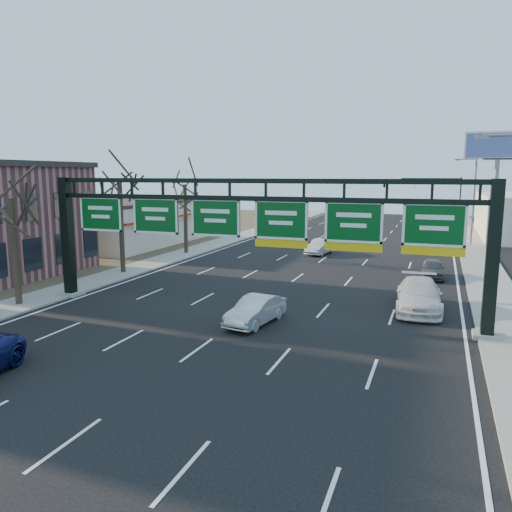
% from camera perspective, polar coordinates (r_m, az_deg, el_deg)
% --- Properties ---
extents(ground, '(160.00, 160.00, 0.00)m').
position_cam_1_polar(ground, '(20.10, -9.39, -12.37)').
color(ground, black).
rests_on(ground, ground).
extents(sidewalk_left, '(3.00, 120.00, 0.12)m').
position_cam_1_polar(sidewalk_left, '(43.06, -11.11, -0.64)').
color(sidewalk_left, gray).
rests_on(sidewalk_left, ground).
extents(sidewalk_right, '(3.00, 120.00, 0.12)m').
position_cam_1_polar(sidewalk_right, '(37.07, 25.14, -2.96)').
color(sidewalk_right, gray).
rests_on(sidewalk_right, ground).
extents(dirt_strip_left, '(21.00, 120.00, 0.06)m').
position_cam_1_polar(dirt_strip_left, '(50.44, -23.05, 0.20)').
color(dirt_strip_left, '#473D2B').
rests_on(dirt_strip_left, ground).
extents(lane_markings, '(21.60, 120.00, 0.01)m').
position_cam_1_polar(lane_markings, '(38.09, 5.60, -1.88)').
color(lane_markings, white).
rests_on(lane_markings, ground).
extents(sign_gantry, '(24.60, 1.20, 7.20)m').
position_cam_1_polar(sign_gantry, '(26.01, -0.63, 3.25)').
color(sign_gantry, black).
rests_on(sign_gantry, ground).
extents(cream_strip, '(10.90, 18.40, 4.70)m').
position_cam_1_polar(cream_strip, '(54.93, -14.08, 3.81)').
color(cream_strip, beige).
rests_on(cream_strip, ground).
extents(tree_gantry, '(3.60, 3.60, 8.48)m').
position_cam_1_polar(tree_gantry, '(30.66, -26.36, 7.87)').
color(tree_gantry, black).
rests_on(tree_gantry, sidewalk_left).
extents(tree_mid, '(3.60, 3.60, 9.24)m').
position_cam_1_polar(tree_mid, '(38.26, -15.42, 9.71)').
color(tree_mid, black).
rests_on(tree_mid, sidewalk_left).
extents(tree_far, '(3.60, 3.60, 8.86)m').
position_cam_1_polar(tree_far, '(46.76, -8.18, 9.37)').
color(tree_far, black).
rests_on(tree_far, sidewalk_left).
extents(streetlight_far, '(2.15, 0.22, 9.00)m').
position_cam_1_polar(streetlight_far, '(56.30, 23.51, 6.23)').
color(streetlight_far, slate).
rests_on(streetlight_far, sidewalk_right).
extents(billboard_right, '(7.00, 0.50, 12.00)m').
position_cam_1_polar(billboard_right, '(61.43, 25.90, 9.99)').
color(billboard_right, slate).
rests_on(billboard_right, ground).
extents(traffic_signal_mast, '(10.16, 0.54, 7.00)m').
position_cam_1_polar(traffic_signal_mast, '(71.29, 17.41, 7.40)').
color(traffic_signal_mast, black).
rests_on(traffic_signal_mast, ground).
extents(car_silver_sedan, '(2.08, 4.31, 1.36)m').
position_cam_1_polar(car_silver_sedan, '(24.98, -0.05, -6.25)').
color(car_silver_sedan, silver).
rests_on(car_silver_sedan, ground).
extents(car_white_wagon, '(2.66, 5.90, 1.68)m').
position_cam_1_polar(car_white_wagon, '(28.79, 18.12, -4.29)').
color(car_white_wagon, white).
rests_on(car_white_wagon, ground).
extents(car_grey_far, '(1.73, 4.03, 1.35)m').
position_cam_1_polar(car_grey_far, '(38.04, 19.53, -1.37)').
color(car_grey_far, '#3F4245').
rests_on(car_grey_far, ground).
extents(car_silver_distant, '(2.18, 4.41, 1.39)m').
position_cam_1_polar(car_silver_distant, '(46.91, 7.39, 1.06)').
color(car_silver_distant, silver).
rests_on(car_silver_distant, ground).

